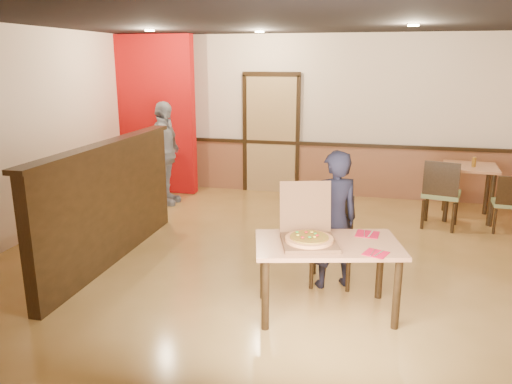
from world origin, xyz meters
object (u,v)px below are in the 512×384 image
main_table (327,253)px  diner_chair (332,236)px  passerby (164,154)px  side_chair_left (441,192)px  condiment (474,162)px  diner (334,220)px  side_chair_right (510,202)px  side_table (469,177)px  pizza_box (308,236)px

main_table → diner_chair: size_ratio=1.58×
diner_chair → passerby: (-2.98, 2.42, 0.35)m
main_table → side_chair_left: size_ratio=1.48×
passerby → condiment: bearing=-85.4°
main_table → side_chair_left: (1.34, 2.87, -0.06)m
main_table → condiment: size_ratio=10.07×
diner → diner_chair: bearing=-108.1°
side_chair_left → diner: diner is taller
diner → condiment: diner is taller
side_chair_left → diner: size_ratio=0.68×
side_chair_right → diner: (-2.25, -2.27, 0.28)m
main_table → side_table: 3.94m
diner_chair → condiment: (1.86, 2.66, 0.38)m
diner → condiment: bearing=-149.7°
main_table → side_chair_left: bearing=51.1°
pizza_box → condiment: bearing=43.9°
side_table → diner: size_ratio=0.56×
pizza_box → passerby: bearing=115.3°
diner → pizza_box: 0.68m
condiment → side_chair_left: bearing=-132.2°
side_table → pizza_box: (-1.99, -3.54, 0.14)m
diner → passerby: size_ratio=0.86×
passerby → pizza_box: bearing=-137.0°
main_table → side_chair_right: (2.25, 2.88, -0.15)m
side_chair_left → side_table: 0.78m
side_chair_right → side_chair_left: bearing=5.6°
side_chair_right → condiment: bearing=-47.2°
diner_chair → side_table: (1.83, 2.74, 0.13)m
diner_chair → diner: size_ratio=0.63×
diner_chair → pizza_box: pizza_box is taller
diner_chair → side_table: 3.29m
main_table → condiment: (1.84, 3.42, 0.29)m
side_table → pizza_box: 4.06m
diner_chair → side_chair_right: bearing=40.9°
side_chair_left → passerby: 4.36m
main_table → pizza_box: bearing=178.8°
passerby → side_table: bearing=-84.4°
main_table → diner: diner is taller
pizza_box → diner: bearing=58.5°
diner_chair → passerby: passerby is taller
condiment → diner_chair: bearing=-124.9°
pizza_box → side_table: bearing=44.8°
pizza_box → condiment: size_ratio=4.74×
pizza_box → condiment: 4.00m
passerby → side_chair_right: bearing=-91.4°
side_table → diner: bearing=-122.0°
side_chair_left → diner: 2.64m
side_table → pizza_box: bearing=-119.3°
side_chair_right → pizza_box: pizza_box is taller
side_chair_left → side_table: bearing=-114.1°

